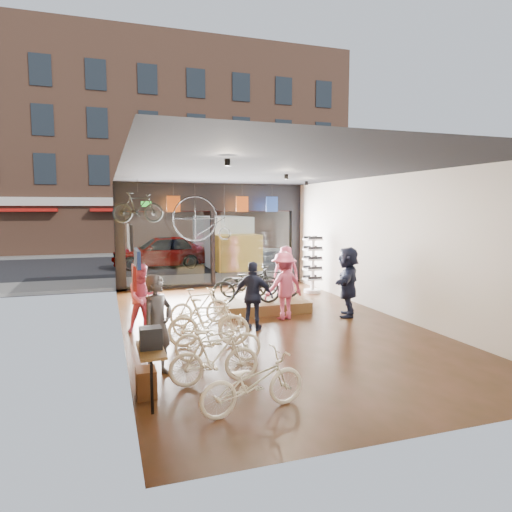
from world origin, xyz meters
name	(u,v)px	position (x,y,z in m)	size (l,w,h in m)	color
ground_plane	(267,325)	(0.00, 0.00, -0.02)	(7.00, 12.00, 0.04)	black
ceiling	(267,170)	(0.00, 0.00, 3.82)	(7.00, 12.00, 0.04)	black
wall_left	(119,253)	(-3.52, 0.00, 1.90)	(0.04, 12.00, 3.80)	#955F20
wall_right	(389,245)	(3.52, 0.00, 1.90)	(0.04, 12.00, 3.80)	beige
wall_back	(432,290)	(0.00, -6.02, 1.90)	(7.00, 0.04, 3.80)	beige
storefront	(213,235)	(0.00, 6.00, 1.90)	(7.00, 0.26, 3.80)	black
exit_sign	(146,204)	(-2.40, 5.88, 3.05)	(0.35, 0.06, 0.18)	#198C26
street_road	(177,260)	(0.00, 15.00, -0.01)	(30.00, 18.00, 0.02)	black
sidewalk_near	(206,279)	(0.00, 7.20, 0.06)	(30.00, 2.40, 0.12)	slate
sidewalk_far	(167,252)	(0.00, 19.00, 0.06)	(30.00, 2.00, 0.12)	slate
opposite_building	(161,148)	(0.00, 21.50, 7.00)	(26.00, 5.00, 14.00)	brown
street_car	(162,251)	(-1.19, 12.00, 0.80)	(1.90, 4.72, 1.61)	gray
box_truck	(226,242)	(1.84, 11.00, 1.24)	(2.10, 6.31, 2.49)	silver
floor_bike_0	(253,382)	(-1.87, -4.61, 0.43)	(0.57, 1.64, 0.86)	#F3EBCD
floor_bike_1	(214,357)	(-2.16, -3.44, 0.45)	(0.43, 1.51, 0.91)	#F3EBCD
floor_bike_2	(218,339)	(-1.84, -2.38, 0.43)	(0.57, 1.63, 0.86)	#F3EBCD
floor_bike_3	(209,323)	(-1.80, -1.40, 0.52)	(0.49, 1.72, 1.04)	#F3EBCD
floor_bike_4	(207,319)	(-1.68, -0.64, 0.41)	(0.54, 1.54, 0.81)	#F3EBCD
floor_bike_5	(199,306)	(-1.63, 0.45, 0.47)	(0.44, 1.55, 0.93)	#F3EBCD
display_platform	(261,304)	(0.39, 1.58, 0.15)	(2.40, 1.80, 0.30)	brown
display_bike_left	(246,286)	(-0.18, 1.17, 0.79)	(0.66, 1.88, 0.99)	black
display_bike_mid	(273,282)	(0.79, 1.68, 0.77)	(0.44, 1.55, 0.93)	black
display_bike_right	(250,281)	(0.20, 2.07, 0.77)	(0.62, 1.77, 0.93)	black
customer_0	(158,326)	(-3.00, -2.76, 0.89)	(0.65, 0.43, 1.78)	#3F3F44
customer_1	(143,298)	(-3.00, 0.23, 0.81)	(0.78, 0.61, 1.61)	#CC4C72
customer_2	(253,296)	(-0.50, -0.44, 0.82)	(0.97, 0.40, 1.65)	#161C33
customer_3	(284,286)	(0.60, 0.35, 0.89)	(1.15, 0.66, 1.77)	#CC4C72
customer_4	(286,272)	(1.70, 2.91, 0.85)	(0.83, 0.54, 1.70)	#CC4C72
customer_5	(348,282)	(2.36, 0.13, 0.94)	(1.74, 0.55, 1.88)	#161C33
sunglasses_rack	(313,264)	(2.95, 3.56, 0.98)	(0.58, 0.48, 1.97)	white
wall_merch	(137,313)	(-3.38, -3.50, 1.30)	(0.40, 2.40, 2.60)	navy
penny_farthing	(205,220)	(-0.52, 4.95, 2.50)	(1.96, 0.06, 1.57)	black
hung_bike	(138,208)	(-2.79, 4.20, 2.93)	(0.45, 1.58, 0.95)	black
jersey_left	(174,204)	(-1.54, 5.20, 3.05)	(0.45, 0.03, 0.55)	#CC5919
jersey_mid	(242,204)	(0.92, 5.20, 3.05)	(0.45, 0.03, 0.55)	#CC5919
jersey_right	(272,204)	(2.06, 5.20, 3.05)	(0.45, 0.03, 0.55)	#1E3F99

